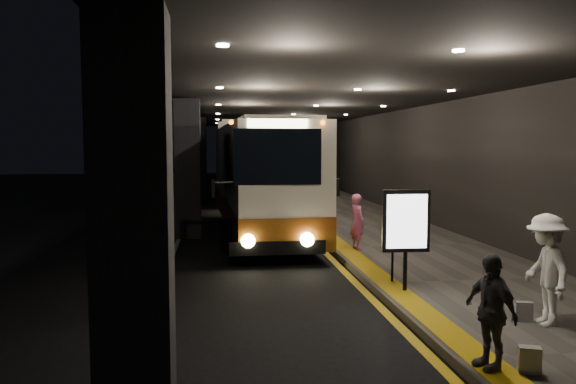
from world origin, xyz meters
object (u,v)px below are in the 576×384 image
passenger_waiting_white (546,270)px  info_sign (406,223)px  bag_polka (524,312)px  coach_second (241,163)px  passenger_waiting_grey (490,311)px  stanchion_post (392,255)px  coach_main (259,182)px  bag_plain (530,360)px  passenger_boarding (357,222)px  coach_third (237,158)px

passenger_waiting_white → info_sign: 2.74m
bag_polka → info_sign: bearing=121.4°
coach_second → passenger_waiting_grey: coach_second is taller
passenger_waiting_grey → info_sign: size_ratio=0.75×
passenger_waiting_white → stanchion_post: bearing=-146.8°
coach_main → passenger_waiting_grey: coach_main is taller
passenger_waiting_white → bag_plain: bearing=-30.2°
coach_main → stanchion_post: 8.12m
coach_second → passenger_boarding: (2.34, -17.58, -1.03)m
info_sign → stanchion_post: bearing=93.5°
passenger_waiting_grey → passenger_waiting_white: bearing=117.2°
passenger_waiting_grey → stanchion_post: (0.18, 4.51, -0.18)m
passenger_boarding → passenger_waiting_grey: (-0.35, -8.09, -0.02)m
coach_main → passenger_boarding: bearing=-63.5°
coach_second → passenger_waiting_grey: size_ratio=8.64×
coach_second → passenger_waiting_white: coach_second is taller
passenger_boarding → bag_plain: bearing=166.3°
coach_third → passenger_boarding: size_ratio=8.65×
bag_polka → bag_plain: size_ratio=0.97×
coach_third → passenger_waiting_grey: (1.80, -37.00, -1.08)m
passenger_waiting_white → passenger_waiting_grey: (-1.70, -1.52, -0.14)m
passenger_waiting_white → passenger_waiting_grey: bearing=-42.0°
passenger_boarding → info_sign: (-0.15, -4.32, 0.58)m
coach_main → passenger_waiting_grey: bearing=-83.4°
coach_second → passenger_waiting_white: (3.69, -24.15, -0.90)m
bag_plain → coach_third: bearing=93.4°
coach_second → bag_polka: (3.45, -23.97, -1.62)m
coach_main → coach_third: 24.74m
passenger_boarding → info_sign: size_ratio=0.77×
coach_second → stanchion_post: (2.17, -21.16, -1.22)m
info_sign → passenger_boarding: bearing=90.0°
stanchion_post → passenger_waiting_grey: bearing=-92.3°
coach_main → coach_third: coach_third is taller
coach_second → passenger_boarding: coach_second is taller
passenger_waiting_grey → stanchion_post: size_ratio=1.33×
coach_main → stanchion_post: size_ratio=10.41×
bag_polka → info_sign: info_sign is taller
coach_main → info_sign: bearing=-78.2°
passenger_waiting_white → passenger_waiting_grey: size_ratio=1.19×
bag_polka → passenger_waiting_white: bearing=-37.2°
coach_second → coach_third: coach_third is taller
passenger_waiting_white → bag_polka: passenger_waiting_white is taller
passenger_waiting_grey → bag_polka: bearing=124.7°
info_sign → passenger_waiting_white: bearing=-54.3°
passenger_boarding → info_sign: 4.36m
coach_second → coach_main: bearing=-90.0°
passenger_boarding → passenger_waiting_grey: bearing=163.3°
coach_third → passenger_waiting_white: (3.50, -35.48, -0.94)m
coach_third → stanchion_post: coach_third is taller
coach_third → coach_second: bearing=-92.2°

